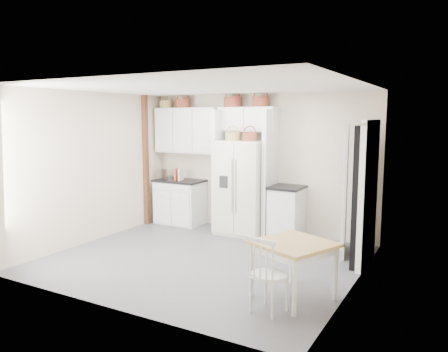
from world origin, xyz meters
The scene contains 28 objects.
floor centered at (0.00, 0.00, 0.00)m, with size 4.50×4.50×0.00m, color #454549.
ceiling centered at (0.00, 0.00, 2.60)m, with size 4.50×4.50×0.00m, color white.
wall_back centered at (0.00, 2.00, 1.30)m, with size 4.50×4.50×0.00m, color #C1B29D.
wall_left centered at (-2.25, 0.00, 1.30)m, with size 4.00×4.00×0.00m, color #C1B29D.
wall_right centered at (2.25, 0.00, 1.30)m, with size 4.00×4.00×0.00m, color #C1B29D.
refrigerator centered at (-0.15, 1.65, 0.87)m, with size 0.90×0.72×1.74m, color beige.
base_cab_left centered at (-1.62, 1.70, 0.43)m, with size 0.94×0.59×0.87m, color silver.
base_cab_right centered at (0.69, 1.70, 0.46)m, with size 0.52×0.62×0.91m, color silver.
dining_table centered at (1.70, -0.71, 0.35)m, with size 0.83×0.83×0.69m, color olive.
windsor_chair centered at (1.60, -1.20, 0.42)m, with size 0.41×0.38×0.85m, color silver.
counter_left centered at (-1.62, 1.70, 0.89)m, with size 0.98×0.63×0.04m, color black.
counter_right centered at (0.69, 1.70, 0.93)m, with size 0.56×0.66×0.04m, color black.
toaster centered at (-1.99, 1.67, 1.00)m, with size 0.28×0.16×0.20m, color silver.
cookbook_red centered at (-1.64, 1.62, 1.02)m, with size 0.03×0.16×0.24m, color #A33F25.
cookbook_cream centered at (-1.54, 1.62, 1.03)m, with size 0.03×0.16×0.24m, color beige.
basket_upper_a centered at (-2.03, 1.83, 2.43)m, with size 0.27×0.27×0.15m, color olive.
basket_upper_b centered at (-1.61, 1.83, 2.44)m, with size 0.31×0.31×0.18m, color #591E18.
basket_bridge_a centered at (-0.48, 1.83, 2.45)m, with size 0.35×0.35×0.20m, color #591E18.
basket_bridge_b centered at (0.10, 1.83, 2.44)m, with size 0.32×0.32×0.18m, color #591E18.
basket_fridge_a centered at (-0.33, 1.55, 1.82)m, with size 0.28×0.28×0.15m, color olive.
basket_fridge_b centered at (0.02, 1.55, 1.82)m, with size 0.27×0.27×0.15m, color #591E18.
upper_cabinet centered at (-1.50, 1.83, 1.90)m, with size 1.40×0.34×0.90m, color silver.
bridge_cabinet centered at (-0.15, 1.83, 2.12)m, with size 1.12×0.34×0.45m, color silver.
fridge_panel_left centered at (-0.66, 1.70, 1.15)m, with size 0.08×0.60×2.30m, color silver.
fridge_panel_right centered at (0.36, 1.70, 1.15)m, with size 0.08×0.60×2.30m, color silver.
trim_post centered at (-2.20, 1.35, 1.30)m, with size 0.09×0.09×2.60m, color #432011.
doorway_void centered at (2.16, 1.00, 1.02)m, with size 0.18×0.85×2.05m, color black.
door_slab centered at (1.80, 1.33, 1.02)m, with size 0.80×0.04×2.05m, color white.
Camera 1 is at (3.43, -5.50, 2.16)m, focal length 35.00 mm.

